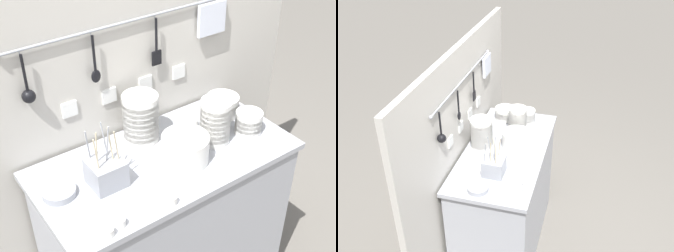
% 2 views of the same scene
% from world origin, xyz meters
% --- Properties ---
extents(counter, '(1.17, 0.58, 0.93)m').
position_xyz_m(counter, '(0.00, 0.00, 0.47)').
color(counter, '#9EA0A8').
rests_on(counter, ground).
extents(back_wall, '(1.97, 0.09, 1.70)m').
position_xyz_m(back_wall, '(0.00, 0.32, 0.86)').
color(back_wall, '#BCB7AD').
rests_on(back_wall, ground).
extents(bowl_stack_wide_centre, '(0.16, 0.16, 0.23)m').
position_xyz_m(bowl_stack_wide_centre, '(-0.01, 0.18, 1.05)').
color(bowl_stack_wide_centre, silver).
rests_on(bowl_stack_wide_centre, counter).
extents(bowl_stack_short_front, '(0.16, 0.16, 0.10)m').
position_xyz_m(bowl_stack_short_front, '(0.43, 0.12, 0.98)').
color(bowl_stack_short_front, silver).
rests_on(bowl_stack_short_front, counter).
extents(bowl_stack_nested_right, '(0.13, 0.13, 0.11)m').
position_xyz_m(bowl_stack_nested_right, '(0.43, -0.07, 0.99)').
color(bowl_stack_nested_right, silver).
rests_on(bowl_stack_nested_right, counter).
extents(bowl_stack_tall_left, '(0.14, 0.14, 0.22)m').
position_xyz_m(bowl_stack_tall_left, '(0.26, -0.03, 1.04)').
color(bowl_stack_tall_left, silver).
rests_on(bowl_stack_tall_left, counter).
extents(plate_stack, '(0.21, 0.21, 0.13)m').
position_xyz_m(plate_stack, '(0.06, -0.07, 1.00)').
color(plate_stack, silver).
rests_on(plate_stack, counter).
extents(steel_mixing_bowl, '(0.14, 0.14, 0.03)m').
position_xyz_m(steel_mixing_bowl, '(-0.48, 0.05, 0.95)').
color(steel_mixing_bowl, '#93969E').
rests_on(steel_mixing_bowl, counter).
extents(cutlery_caddy, '(0.14, 0.14, 0.28)m').
position_xyz_m(cutlery_caddy, '(-0.30, 0.00, 1.00)').
color(cutlery_caddy, '#93969E').
rests_on(cutlery_caddy, counter).
extents(cup_back_right, '(0.04, 0.04, 0.04)m').
position_xyz_m(cup_back_right, '(0.25, 0.12, 0.95)').
color(cup_back_right, silver).
rests_on(cup_back_right, counter).
extents(cup_edge_near, '(0.04, 0.04, 0.04)m').
position_xyz_m(cup_edge_near, '(-0.43, -0.25, 0.95)').
color(cup_edge_near, silver).
rests_on(cup_edge_near, counter).
extents(cup_centre, '(0.04, 0.04, 0.04)m').
position_xyz_m(cup_centre, '(-0.37, -0.23, 0.95)').
color(cup_centre, silver).
rests_on(cup_centre, counter).
extents(cup_back_left, '(0.04, 0.04, 0.04)m').
position_xyz_m(cup_back_left, '(0.37, 0.02, 0.95)').
color(cup_back_left, silver).
rests_on(cup_back_left, counter).
extents(cup_beside_plates, '(0.04, 0.04, 0.04)m').
position_xyz_m(cup_beside_plates, '(-0.14, -0.25, 0.95)').
color(cup_beside_plates, silver).
rests_on(cup_beside_plates, counter).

